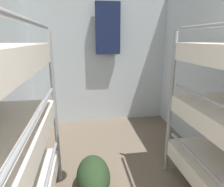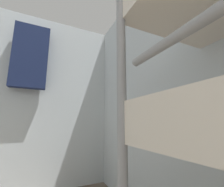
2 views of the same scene
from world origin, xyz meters
name	(u,v)px [view 2 (image 2 of 2)]	position (x,y,z in m)	size (l,w,h in m)	color
wall_back	(15,96)	(0.00, 4.15, 1.25)	(2.70, 0.06, 2.50)	silver
hanging_coat	(31,56)	(0.14, 4.00, 1.80)	(0.44, 0.12, 0.90)	#192347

